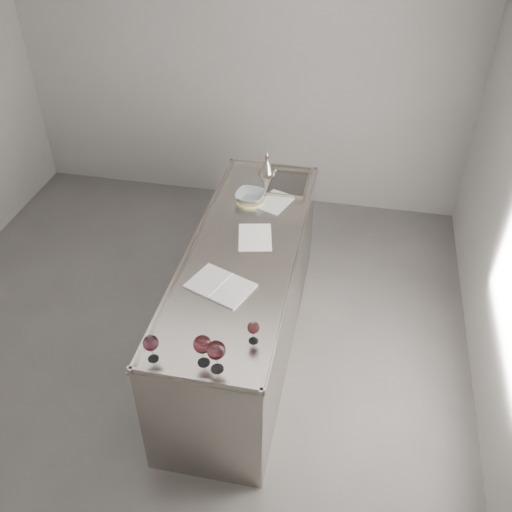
% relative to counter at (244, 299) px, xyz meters
% --- Properties ---
extents(room_shell, '(4.54, 5.04, 2.84)m').
position_rel_counter_xyz_m(room_shell, '(-0.50, -0.30, 0.93)').
color(room_shell, '#524F4D').
rests_on(room_shell, ground).
extents(counter, '(0.77, 2.42, 0.97)m').
position_rel_counter_xyz_m(counter, '(0.00, 0.00, 0.00)').
color(counter, gray).
rests_on(counter, ground).
extents(wine_glass_left, '(0.09, 0.09, 0.17)m').
position_rel_counter_xyz_m(wine_glass_left, '(-0.28, -1.08, 0.59)').
color(wine_glass_left, white).
rests_on(wine_glass_left, counter).
extents(wine_glass_middle, '(0.10, 0.10, 0.21)m').
position_rel_counter_xyz_m(wine_glass_middle, '(0.10, -1.08, 0.61)').
color(wine_glass_middle, white).
rests_on(wine_glass_middle, counter).
extents(wine_glass_right, '(0.10, 0.10, 0.20)m').
position_rel_counter_xyz_m(wine_glass_right, '(0.01, -1.05, 0.61)').
color(wine_glass_right, white).
rests_on(wine_glass_right, counter).
extents(wine_glass_small, '(0.07, 0.07, 0.15)m').
position_rel_counter_xyz_m(wine_glass_small, '(0.25, -0.84, 0.57)').
color(wine_glass_small, white).
rests_on(wine_glass_small, counter).
extents(notebook, '(0.47, 0.41, 0.02)m').
position_rel_counter_xyz_m(notebook, '(-0.06, -0.41, 0.47)').
color(notebook, silver).
rests_on(notebook, counter).
extents(loose_paper_top, '(0.30, 0.38, 0.00)m').
position_rel_counter_xyz_m(loose_paper_top, '(0.05, 0.16, 0.47)').
color(loose_paper_top, white).
rests_on(loose_paper_top, counter).
extents(loose_paper_under, '(0.31, 0.37, 0.00)m').
position_rel_counter_xyz_m(loose_paper_under, '(0.12, 0.64, 0.47)').
color(loose_paper_under, silver).
rests_on(loose_paper_under, counter).
extents(trivet, '(0.29, 0.29, 0.02)m').
position_rel_counter_xyz_m(trivet, '(-0.08, 0.62, 0.48)').
color(trivet, '#C4BC7E').
rests_on(trivet, counter).
extents(ceramic_bowl, '(0.25, 0.25, 0.06)m').
position_rel_counter_xyz_m(ceramic_bowl, '(-0.08, 0.62, 0.52)').
color(ceramic_bowl, gray).
rests_on(ceramic_bowl, trivet).
extents(wine_funnel, '(0.15, 0.15, 0.22)m').
position_rel_counter_xyz_m(wine_funnel, '(-0.03, 1.06, 0.53)').
color(wine_funnel, '#AAA497').
rests_on(wine_funnel, counter).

